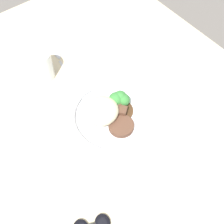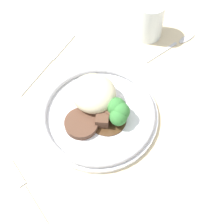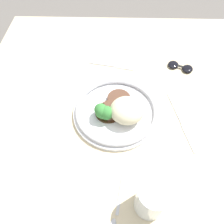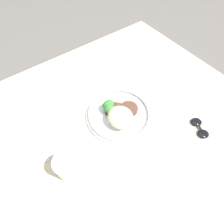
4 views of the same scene
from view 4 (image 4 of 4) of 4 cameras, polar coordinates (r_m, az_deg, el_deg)
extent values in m
plane|color=#5B5651|center=(0.73, -0.24, -5.70)|extent=(8.00, 8.00, 0.00)
cube|color=beige|center=(0.71, -0.24, -4.85)|extent=(1.19, 0.98, 0.05)
cylinder|color=white|center=(0.71, 2.28, -0.82)|extent=(0.26, 0.26, 0.01)
torus|color=#B2B2B7|center=(0.70, 2.31, -0.31)|extent=(0.25, 0.25, 0.01)
ellipsoid|color=beige|center=(0.66, 2.75, -1.77)|extent=(0.10, 0.10, 0.06)
cylinder|color=brown|center=(0.71, 5.50, 1.04)|extent=(0.07, 0.07, 0.01)
cylinder|color=#472D19|center=(0.71, 0.87, 0.57)|extent=(0.08, 0.08, 0.00)
cube|color=brown|center=(0.69, 0.04, 0.60)|extent=(0.03, 0.03, 0.03)
cube|color=brown|center=(0.70, 1.89, 1.58)|extent=(0.04, 0.04, 0.03)
cube|color=brown|center=(0.69, 0.12, 0.00)|extent=(0.04, 0.04, 0.03)
cylinder|color=#669E51|center=(0.71, -0.84, 1.59)|extent=(0.01, 0.01, 0.01)
sphere|color=#387F38|center=(0.69, -0.86, 2.55)|extent=(0.04, 0.04, 0.04)
cylinder|color=#669E51|center=(0.71, -1.00, 1.17)|extent=(0.01, 0.01, 0.01)
sphere|color=#387F38|center=(0.69, -1.02, 2.07)|extent=(0.03, 0.03, 0.03)
cylinder|color=#669E51|center=(0.70, -1.44, 1.05)|extent=(0.01, 0.01, 0.02)
sphere|color=#387F38|center=(0.69, -1.48, 2.13)|extent=(0.04, 0.04, 0.04)
cylinder|color=#669E51|center=(0.70, -0.89, 0.12)|extent=(0.01, 0.01, 0.01)
sphere|color=#387F38|center=(0.68, -0.92, 1.17)|extent=(0.04, 0.04, 0.04)
cylinder|color=yellow|center=(0.60, -14.06, -17.37)|extent=(0.06, 0.06, 0.07)
cylinder|color=white|center=(0.59, -14.34, -17.00)|extent=(0.07, 0.07, 0.10)
cube|color=#B7B7BC|center=(0.84, 12.40, 9.18)|extent=(0.03, 0.10, 0.00)
cube|color=#B7B7BC|center=(0.80, 15.70, 4.97)|extent=(0.03, 0.06, 0.00)
cube|color=#B7B7BC|center=(0.66, 13.89, -11.04)|extent=(0.13, 0.04, 0.00)
cube|color=#B7B7BC|center=(0.62, 8.29, -18.23)|extent=(0.10, 0.03, 0.00)
cube|color=#B7B7BC|center=(0.66, -14.49, -12.11)|extent=(0.10, 0.02, 0.00)
ellipsoid|color=#B7B7BC|center=(0.67, -21.50, -14.72)|extent=(0.06, 0.03, 0.01)
ellipsoid|color=black|center=(0.76, 25.82, -2.93)|extent=(0.05, 0.05, 0.01)
ellipsoid|color=black|center=(0.74, 27.62, -6.33)|extent=(0.05, 0.05, 0.01)
cube|color=black|center=(0.75, 26.76, -4.53)|extent=(0.02, 0.02, 0.00)
camera|label=1|loc=(0.67, 83.79, 36.74)|focal=50.00mm
camera|label=2|loc=(0.72, 8.99, 56.60)|focal=50.00mm
camera|label=3|loc=(0.33, -67.67, 16.65)|focal=35.00mm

